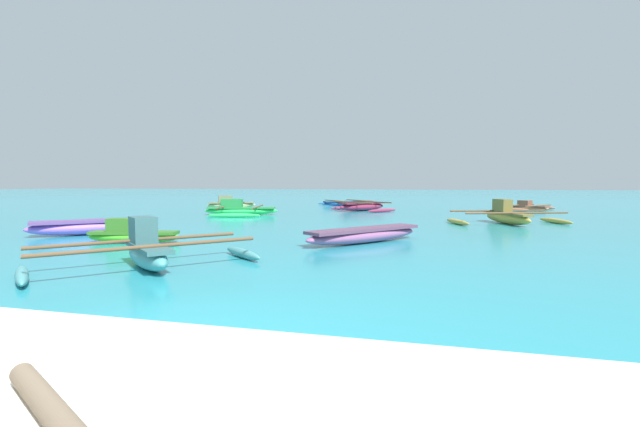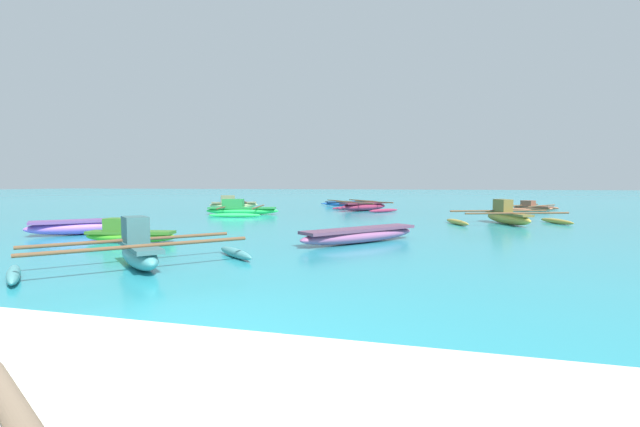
{
  "view_description": "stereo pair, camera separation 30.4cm",
  "coord_description": "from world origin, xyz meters",
  "px_view_note": "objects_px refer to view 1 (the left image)",
  "views": [
    {
      "loc": [
        2.28,
        -2.98,
        1.6
      ],
      "look_at": [
        -2.4,
        15.92,
        0.25
      ],
      "focal_mm": 24.0,
      "sensor_mm": 36.0,
      "label": 1
    },
    {
      "loc": [
        2.58,
        -2.9,
        1.6
      ],
      "look_at": [
        -2.4,
        15.92,
        0.25
      ],
      "focal_mm": 24.0,
      "sensor_mm": 36.0,
      "label": 2
    }
  ],
  "objects_px": {
    "moored_boat_7": "(132,234)",
    "driftwood_0": "(55,414)",
    "moored_boat_2": "(348,203)",
    "moored_boat_9": "(365,234)",
    "moored_boat_0": "(89,226)",
    "moored_boat_1": "(362,206)",
    "moored_boat_8": "(231,204)",
    "moored_boat_6": "(529,207)",
    "moored_boat_5": "(506,216)",
    "moored_boat_3": "(240,210)",
    "moored_boat_4": "(147,252)"
  },
  "relations": [
    {
      "from": "moored_boat_6",
      "to": "moored_boat_2",
      "type": "bearing_deg",
      "value": -154.53
    },
    {
      "from": "moored_boat_2",
      "to": "moored_boat_8",
      "type": "height_order",
      "value": "moored_boat_8"
    },
    {
      "from": "moored_boat_4",
      "to": "moored_boat_5",
      "type": "height_order",
      "value": "moored_boat_5"
    },
    {
      "from": "moored_boat_3",
      "to": "moored_boat_4",
      "type": "height_order",
      "value": "moored_boat_4"
    },
    {
      "from": "driftwood_0",
      "to": "moored_boat_1",
      "type": "bearing_deg",
      "value": 93.68
    },
    {
      "from": "moored_boat_9",
      "to": "moored_boat_6",
      "type": "bearing_deg",
      "value": 13.96
    },
    {
      "from": "moored_boat_3",
      "to": "moored_boat_9",
      "type": "relative_size",
      "value": 1.26
    },
    {
      "from": "moored_boat_8",
      "to": "moored_boat_2",
      "type": "bearing_deg",
      "value": 5.97
    },
    {
      "from": "moored_boat_2",
      "to": "moored_boat_3",
      "type": "relative_size",
      "value": 1.19
    },
    {
      "from": "moored_boat_3",
      "to": "moored_boat_2",
      "type": "bearing_deg",
      "value": 55.15
    },
    {
      "from": "moored_boat_2",
      "to": "moored_boat_9",
      "type": "distance_m",
      "value": 19.69
    },
    {
      "from": "moored_boat_4",
      "to": "moored_boat_8",
      "type": "relative_size",
      "value": 1.12
    },
    {
      "from": "moored_boat_9",
      "to": "moored_boat_7",
      "type": "bearing_deg",
      "value": 142.8
    },
    {
      "from": "moored_boat_2",
      "to": "moored_boat_6",
      "type": "distance_m",
      "value": 11.89
    },
    {
      "from": "moored_boat_2",
      "to": "moored_boat_4",
      "type": "xyz_separation_m",
      "value": [
        0.34,
        -23.77,
        0.12
      ]
    },
    {
      "from": "moored_boat_6",
      "to": "driftwood_0",
      "type": "relative_size",
      "value": 2.52
    },
    {
      "from": "driftwood_0",
      "to": "moored_boat_2",
      "type": "bearing_deg",
      "value": 96.6
    },
    {
      "from": "moored_boat_6",
      "to": "moored_boat_9",
      "type": "height_order",
      "value": "moored_boat_6"
    },
    {
      "from": "moored_boat_4",
      "to": "moored_boat_5",
      "type": "xyz_separation_m",
      "value": [
        8.34,
        11.37,
        0.01
      ]
    },
    {
      "from": "moored_boat_2",
      "to": "driftwood_0",
      "type": "relative_size",
      "value": 3.55
    },
    {
      "from": "moored_boat_7",
      "to": "driftwood_0",
      "type": "height_order",
      "value": "moored_boat_7"
    },
    {
      "from": "moored_boat_0",
      "to": "moored_boat_2",
      "type": "relative_size",
      "value": 0.57
    },
    {
      "from": "moored_boat_8",
      "to": "moored_boat_6",
      "type": "bearing_deg",
      "value": -22.04
    },
    {
      "from": "moored_boat_5",
      "to": "moored_boat_8",
      "type": "relative_size",
      "value": 1.29
    },
    {
      "from": "moored_boat_6",
      "to": "moored_boat_8",
      "type": "relative_size",
      "value": 1.01
    },
    {
      "from": "moored_boat_4",
      "to": "moored_boat_6",
      "type": "bearing_deg",
      "value": 103.27
    },
    {
      "from": "moored_boat_7",
      "to": "moored_boat_9",
      "type": "bearing_deg",
      "value": 3.41
    },
    {
      "from": "moored_boat_0",
      "to": "driftwood_0",
      "type": "bearing_deg",
      "value": -93.87
    },
    {
      "from": "moored_boat_0",
      "to": "moored_boat_7",
      "type": "bearing_deg",
      "value": -72.22
    },
    {
      "from": "moored_boat_2",
      "to": "moored_boat_9",
      "type": "xyz_separation_m",
      "value": [
        3.9,
        -19.3,
        0.04
      ]
    },
    {
      "from": "moored_boat_4",
      "to": "moored_boat_7",
      "type": "xyz_separation_m",
      "value": [
        -2.58,
        2.92,
        -0.07
      ]
    },
    {
      "from": "moored_boat_0",
      "to": "moored_boat_5",
      "type": "xyz_separation_m",
      "value": [
        13.52,
        7.13,
        0.06
      ]
    },
    {
      "from": "moored_boat_1",
      "to": "moored_boat_2",
      "type": "xyz_separation_m",
      "value": [
        -1.84,
        5.54,
        -0.08
      ]
    },
    {
      "from": "moored_boat_8",
      "to": "moored_boat_9",
      "type": "height_order",
      "value": "moored_boat_8"
    },
    {
      "from": "moored_boat_5",
      "to": "moored_boat_9",
      "type": "bearing_deg",
      "value": -54.83
    },
    {
      "from": "moored_boat_2",
      "to": "moored_boat_8",
      "type": "bearing_deg",
      "value": 178.08
    },
    {
      "from": "moored_boat_3",
      "to": "moored_boat_1",
      "type": "bearing_deg",
      "value": 25.35
    },
    {
      "from": "moored_boat_3",
      "to": "driftwood_0",
      "type": "bearing_deg",
      "value": -82.63
    },
    {
      "from": "moored_boat_6",
      "to": "moored_boat_7",
      "type": "xyz_separation_m",
      "value": [
        -13.86,
        -18.32,
        0.04
      ]
    },
    {
      "from": "moored_boat_0",
      "to": "moored_boat_3",
      "type": "distance_m",
      "value": 9.33
    },
    {
      "from": "moored_boat_4",
      "to": "moored_boat_8",
      "type": "xyz_separation_m",
      "value": [
        -7.31,
        18.8,
        -0.03
      ]
    },
    {
      "from": "moored_boat_2",
      "to": "driftwood_0",
      "type": "height_order",
      "value": "moored_boat_2"
    },
    {
      "from": "moored_boat_6",
      "to": "driftwood_0",
      "type": "height_order",
      "value": "moored_boat_6"
    },
    {
      "from": "moored_boat_1",
      "to": "driftwood_0",
      "type": "relative_size",
      "value": 2.75
    },
    {
      "from": "moored_boat_6",
      "to": "moored_boat_9",
      "type": "xyz_separation_m",
      "value": [
        -7.72,
        -16.77,
        0.03
      ]
    },
    {
      "from": "moored_boat_2",
      "to": "moored_boat_9",
      "type": "relative_size",
      "value": 1.51
    },
    {
      "from": "moored_boat_8",
      "to": "driftwood_0",
      "type": "height_order",
      "value": "moored_boat_8"
    },
    {
      "from": "moored_boat_2",
      "to": "moored_boat_5",
      "type": "bearing_deg",
      "value": -92.46
    },
    {
      "from": "moored_boat_0",
      "to": "moored_boat_4",
      "type": "distance_m",
      "value": 6.7
    },
    {
      "from": "moored_boat_0",
      "to": "moored_boat_1",
      "type": "height_order",
      "value": "moored_boat_1"
    }
  ]
}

